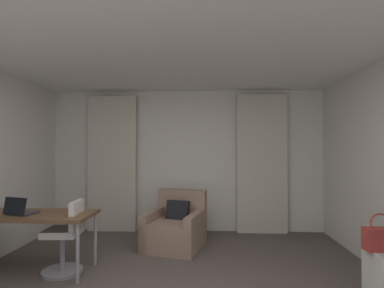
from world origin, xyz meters
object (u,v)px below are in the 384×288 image
laptop (20,211)px  armchair (175,229)px  desk (34,218)px  desk_chair (66,241)px  handbag_primary (380,238)px

laptop → armchair: bearing=31.9°
armchair → desk: 1.98m
desk_chair → laptop: (-0.53, -0.09, 0.38)m
desk_chair → laptop: 0.66m
desk → handbag_primary: size_ratio=3.90×
desk → desk_chair: desk_chair is taller
armchair → laptop: laptop is taller
laptop → handbag_primary: (3.97, -0.49, -0.13)m
desk_chair → handbag_primary: size_ratio=2.39×
armchair → laptop: (-1.78, -1.11, 0.49)m
armchair → laptop: bearing=-148.1°
armchair → desk: size_ratio=0.72×
desk → laptop: laptop is taller
desk → desk_chair: size_ratio=1.63×
laptop → handbag_primary: laptop is taller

